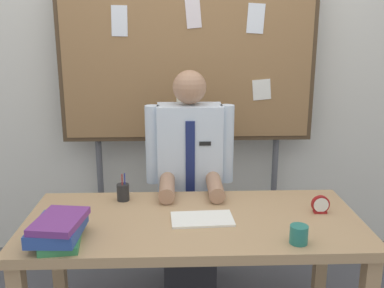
# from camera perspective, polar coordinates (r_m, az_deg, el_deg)

# --- Properties ---
(back_wall) EXTENTS (6.40, 0.08, 2.70)m
(back_wall) POSITION_cam_1_polar(r_m,az_deg,el_deg) (3.28, -0.65, 8.88)
(back_wall) COLOR silver
(back_wall) RESTS_ON ground_plane
(desk) EXTENTS (1.72, 0.77, 0.74)m
(desk) POSITION_cam_1_polar(r_m,az_deg,el_deg) (2.33, 0.16, -11.57)
(desk) COLOR tan
(desk) RESTS_ON ground_plane
(person) EXTENTS (0.55, 0.56, 1.44)m
(person) POSITION_cam_1_polar(r_m,az_deg,el_deg) (2.85, -0.30, -6.08)
(person) COLOR #2D2D33
(person) RESTS_ON ground_plane
(bulletin_board) EXTENTS (1.76, 0.09, 2.10)m
(bulletin_board) POSITION_cam_1_polar(r_m,az_deg,el_deg) (3.07, -0.55, 10.98)
(bulletin_board) COLOR #4C3823
(bulletin_board) RESTS_ON ground_plane
(book_stack) EXTENTS (0.24, 0.32, 0.12)m
(book_stack) POSITION_cam_1_polar(r_m,az_deg,el_deg) (2.12, -16.83, -10.50)
(book_stack) COLOR #337F47
(book_stack) RESTS_ON desk
(open_notebook) EXTENTS (0.32, 0.20, 0.01)m
(open_notebook) POSITION_cam_1_polar(r_m,az_deg,el_deg) (2.28, 1.32, -9.67)
(open_notebook) COLOR white
(open_notebook) RESTS_ON desk
(desk_clock) EXTENTS (0.10, 0.04, 0.10)m
(desk_clock) POSITION_cam_1_polar(r_m,az_deg,el_deg) (2.44, 16.25, -7.60)
(desk_clock) COLOR maroon
(desk_clock) RESTS_ON desk
(coffee_mug) EXTENTS (0.08, 0.08, 0.09)m
(coffee_mug) POSITION_cam_1_polar(r_m,az_deg,el_deg) (2.09, 13.63, -11.29)
(coffee_mug) COLOR #267266
(coffee_mug) RESTS_ON desk
(pen_holder) EXTENTS (0.07, 0.07, 0.16)m
(pen_holder) POSITION_cam_1_polar(r_m,az_deg,el_deg) (2.54, -8.89, -6.16)
(pen_holder) COLOR #262626
(pen_holder) RESTS_ON desk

